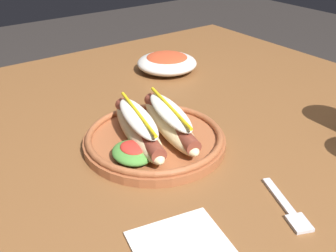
{
  "coord_description": "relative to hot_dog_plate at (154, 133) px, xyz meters",
  "views": [
    {
      "loc": [
        0.47,
        -0.46,
        1.12
      ],
      "look_at": [
        -0.04,
        -0.08,
        0.77
      ],
      "focal_mm": 42.44,
      "sensor_mm": 36.0,
      "label": 1
    }
  ],
  "objects": [
    {
      "name": "fork",
      "position": [
        0.26,
        0.06,
        -0.02
      ],
      "size": [
        0.12,
        0.06,
        0.0
      ],
      "rotation": [
        0.0,
        0.0,
        -0.39
      ],
      "color": "silver",
      "rests_on": "dining_table"
    },
    {
      "name": "dining_table",
      "position": [
        0.04,
        0.11,
        -0.12
      ],
      "size": [
        1.24,
        1.09,
        0.74
      ],
      "color": "brown",
      "rests_on": "ground_plane"
    },
    {
      "name": "hot_dog_plate",
      "position": [
        0.0,
        0.0,
        0.0
      ],
      "size": [
        0.26,
        0.26,
        0.08
      ],
      "color": "#9E5633",
      "rests_on": "dining_table"
    },
    {
      "name": "side_bowl",
      "position": [
        -0.29,
        0.24,
        -0.0
      ],
      "size": [
        0.16,
        0.16,
        0.05
      ],
      "color": "silver",
      "rests_on": "dining_table"
    }
  ]
}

